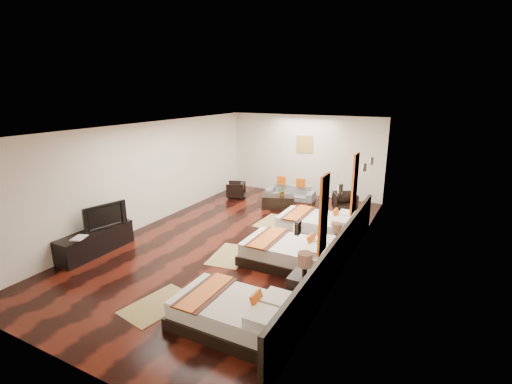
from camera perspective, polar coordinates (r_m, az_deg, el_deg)
The scene contains 30 objects.
floor at distance 9.17m, azimuth -3.00°, elevation -7.52°, with size 5.50×9.50×0.01m, color black.
ceiling at distance 8.47m, azimuth -3.28°, elevation 10.17°, with size 5.50×9.50×0.01m, color white.
back_wall at distance 12.94m, azimuth 7.60°, elevation 5.72°, with size 5.50×0.01×2.80m, color silver.
left_wall at distance 10.35m, azimuth -16.41°, elevation 2.71°, with size 0.01×9.50×2.80m, color silver.
right_wall at distance 7.74m, azimuth 14.72°, elevation -1.43°, with size 0.01×9.50×2.80m, color silver.
headboard_panel at distance 7.36m, azimuth 12.47°, elevation -10.14°, with size 0.08×6.60×0.90m, color black.
bed_near at distance 6.01m, azimuth -3.56°, elevation -18.43°, with size 1.88×1.18×0.72m.
bed_mid at distance 7.89m, azimuth 5.55°, elevation -9.51°, with size 2.01×1.26×0.77m.
bed_far at distance 9.52m, azimuth 9.78°, elevation -5.16°, with size 2.00×1.26×0.76m.
nightstand_a at distance 6.56m, azimuth 7.54°, elevation -14.40°, with size 0.49×0.49×0.96m.
nightstand_b at distance 8.35m, azimuth 12.42°, elevation -8.19°, with size 0.41×0.41×0.80m.
jute_mat_near at distance 6.85m, azimuth -15.11°, elevation -16.69°, with size 0.75×1.20×0.01m, color #96834C.
jute_mat_mid at distance 8.36m, azimuth -4.09°, elevation -9.90°, with size 0.75×1.20×0.01m, color #96834C.
jute_mat_far at distance 10.36m, azimuth 2.75°, elevation -4.70°, with size 0.75×1.20×0.01m, color #96834C.
tv_console at distance 9.14m, azimuth -23.84°, elevation -7.12°, with size 0.50×1.80×0.55m, color black.
tv at distance 9.06m, azimuth -22.84°, elevation -3.40°, with size 1.01×0.13×0.58m, color black.
book at distance 8.75m, azimuth -26.73°, elevation -6.43°, with size 0.26×0.34×0.03m, color black.
figurine at distance 9.42m, azimuth -20.74°, elevation -3.12°, with size 0.36×0.36×0.37m, color brown.
sofa at distance 12.44m, azimuth 5.45°, elevation -0.11°, with size 1.63×0.64×0.48m, color slate.
armchair_left at distance 12.61m, azimuth -3.18°, elevation 0.35°, with size 0.59×0.61×0.56m, color black.
armchair_right at distance 11.43m, azimuth 13.76°, elevation -1.59°, with size 0.65×0.67×0.61m, color black.
coffee_table at distance 11.52m, azimuth 3.48°, elevation -1.55°, with size 1.00×0.50×0.40m, color black.
table_plant at distance 11.38m, azimuth 4.18°, elevation 0.03°, with size 0.27×0.23×0.30m, color #2B571D.
orange_panel_a at distance 5.90m, azimuth 10.55°, elevation -3.49°, with size 0.04×0.40×1.30m, color #D86014.
orange_panel_b at distance 7.95m, azimuth 15.22°, elevation 1.22°, with size 0.04×0.40×1.30m, color #D86014.
sconce_near at distance 4.87m, azimuth 6.53°, elevation -5.60°, with size 0.07×0.12×0.18m.
sconce_mid at distance 6.88m, azimuth 13.11°, elevation 0.44°, with size 0.07×0.12×0.18m.
sconce_far at distance 8.98m, azimuth 16.67°, elevation 3.72°, with size 0.07×0.12×0.18m.
sconce_lounge at distance 9.85m, azimuth 17.68°, elevation 4.65°, with size 0.07×0.12×0.18m.
gold_artwork at distance 12.86m, azimuth 7.63°, elevation 7.46°, with size 0.60×0.04×0.60m, color #AD873F.
Camera 1 is at (4.28, -7.26, 3.61)m, focal length 25.50 mm.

